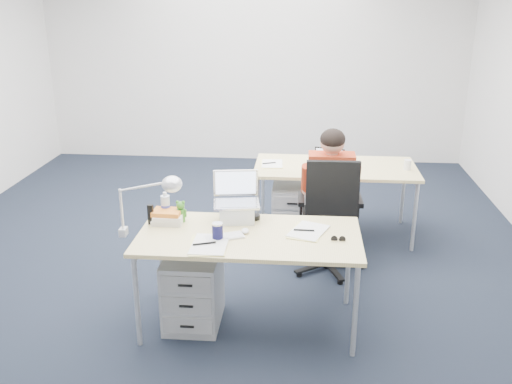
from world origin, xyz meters
TOP-DOWN VIEW (x-y plane):
  - floor at (0.00, 0.00)m, footprint 7.00×7.00m
  - room at (0.00, 0.00)m, footprint 6.02×7.02m
  - desk_near at (0.36, -0.97)m, footprint 1.60×0.80m
  - desk_far at (1.06, 0.78)m, footprint 1.60×0.80m
  - office_chair at (0.98, -0.03)m, footprint 0.70×0.70m
  - seated_person at (0.98, 0.15)m, footprint 0.40×0.69m
  - drawer_pedestal_near at (-0.06, -0.98)m, footprint 0.40×0.50m
  - drawer_pedestal_far at (0.64, 0.69)m, footprint 0.40×0.50m
  - silver_laptop at (0.24, -0.71)m, footprint 0.38×0.32m
  - wireless_keyboard at (0.19, -1.04)m, footprint 0.31×0.22m
  - computer_mouse at (0.33, -0.94)m, footprint 0.06×0.09m
  - headphones at (0.30, -0.65)m, footprint 0.30×0.26m
  - can_koozie at (0.15, -1.07)m, footprint 0.09×0.09m
  - water_bottle at (-0.29, -0.74)m, footprint 0.09×0.09m
  - bear_figurine at (-0.17, -0.77)m, footprint 0.10×0.09m
  - book_stack at (-0.26, -0.81)m, footprint 0.27×0.24m
  - cordless_phone at (-0.39, -0.84)m, footprint 0.04×0.03m
  - papers_left at (0.10, -1.19)m, footprint 0.26×0.35m
  - papers_right at (0.78, -0.89)m, footprint 0.32×0.38m
  - sunglasses at (1.00, -1.02)m, footprint 0.10×0.05m
  - desk_lamp at (-0.39, -1.06)m, footprint 0.42×0.15m
  - dark_laptop at (0.97, 0.63)m, footprint 0.37×0.36m
  - far_cup at (1.75, 0.72)m, footprint 0.09×0.09m
  - far_papers at (0.42, 0.78)m, footprint 0.23×0.31m

SIDE VIEW (x-z plane):
  - floor at x=0.00m, z-range 0.00..0.00m
  - drawer_pedestal_near at x=-0.06m, z-range 0.00..0.55m
  - drawer_pedestal_far at x=0.64m, z-range 0.00..0.55m
  - office_chair at x=0.98m, z-range -0.23..0.84m
  - seated_person at x=0.98m, z-range 0.00..1.28m
  - desk_near at x=0.36m, z-range 0.32..1.05m
  - desk_far at x=1.06m, z-range 0.32..1.05m
  - far_papers at x=0.42m, z-range 0.73..0.74m
  - papers_right at x=0.78m, z-range 0.73..0.74m
  - papers_left at x=0.10m, z-range 0.73..0.74m
  - wireless_keyboard at x=0.19m, z-range 0.73..0.74m
  - sunglasses at x=1.00m, z-range 0.73..0.75m
  - computer_mouse at x=0.33m, z-range 0.73..0.76m
  - headphones at x=0.30m, z-range 0.73..0.77m
  - far_cup at x=1.75m, z-range 0.73..0.83m
  - book_stack at x=-0.26m, z-range 0.73..0.83m
  - can_koozie at x=0.15m, z-range 0.73..0.86m
  - cordless_phone at x=-0.39m, z-range 0.73..0.88m
  - bear_figurine at x=-0.17m, z-range 0.73..0.90m
  - dark_laptop at x=0.97m, z-range 0.73..0.95m
  - water_bottle at x=-0.29m, z-range 0.73..0.95m
  - silver_laptop at x=0.24m, z-range 0.73..1.09m
  - desk_lamp at x=-0.39m, z-range 0.73..1.21m
  - room at x=0.00m, z-range 0.31..3.12m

